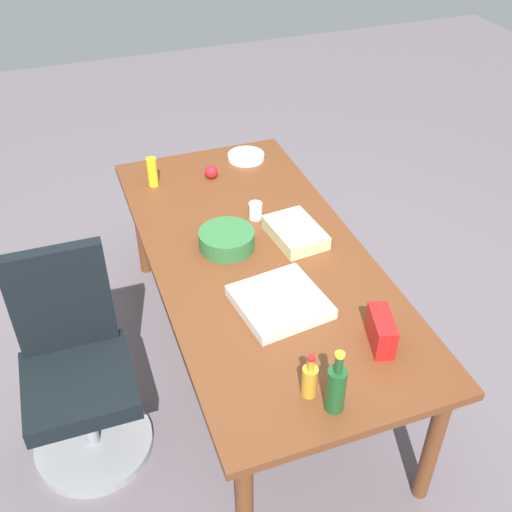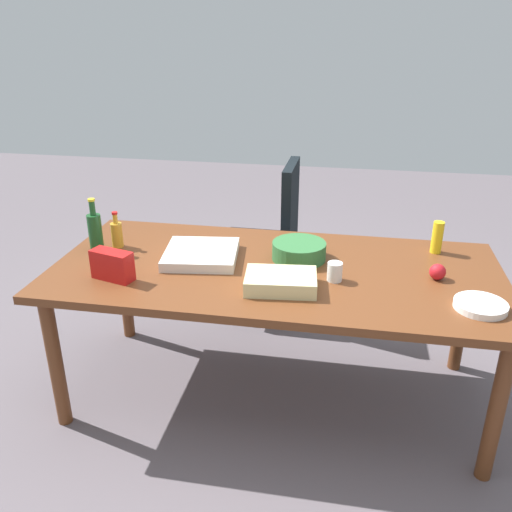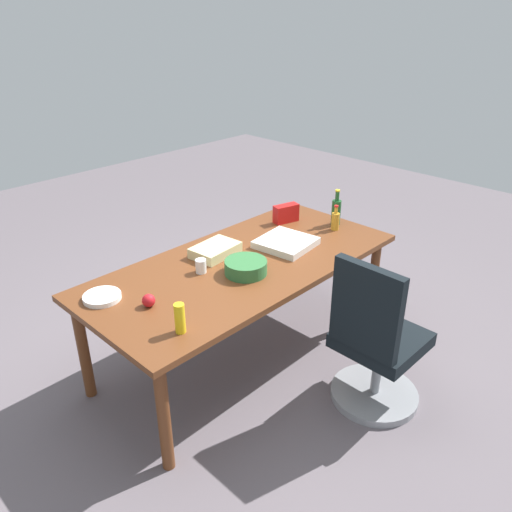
{
  "view_description": "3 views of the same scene",
  "coord_description": "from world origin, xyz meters",
  "px_view_note": "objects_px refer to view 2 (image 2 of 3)",
  "views": [
    {
      "loc": [
        -2.22,
        0.81,
        2.57
      ],
      "look_at": [
        -0.11,
        0.05,
        0.83
      ],
      "focal_mm": 43.27,
      "sensor_mm": 36.0,
      "label": 1
    },
    {
      "loc": [
        0.33,
        -2.37,
        1.87
      ],
      "look_at": [
        -0.09,
        -0.07,
        0.84
      ],
      "focal_mm": 37.69,
      "sensor_mm": 36.0,
      "label": 2
    },
    {
      "loc": [
        2.1,
        2.15,
        2.29
      ],
      "look_at": [
        -0.05,
        0.07,
        0.81
      ],
      "focal_mm": 35.4,
      "sensor_mm": 36.0,
      "label": 3
    }
  ],
  "objects_px": {
    "conference_table": "(275,280)",
    "paper_cup": "(335,272)",
    "sheet_cake": "(281,281)",
    "wine_bottle": "(95,231)",
    "office_chair": "(266,255)",
    "pizza_box": "(201,254)",
    "salad_bowl": "(299,251)",
    "paper_plate_stack": "(481,306)",
    "mustard_bottle": "(437,237)",
    "dressing_bottle": "(117,234)",
    "apple_red": "(438,272)",
    "chip_bag_red": "(112,265)"
  },
  "relations": [
    {
      "from": "sheet_cake",
      "to": "paper_cup",
      "type": "bearing_deg",
      "value": 28.08
    },
    {
      "from": "dressing_bottle",
      "to": "sheet_cake",
      "type": "xyz_separation_m",
      "value": [
        0.93,
        -0.33,
        -0.04
      ]
    },
    {
      "from": "pizza_box",
      "to": "mustard_bottle",
      "type": "bearing_deg",
      "value": 6.87
    },
    {
      "from": "dressing_bottle",
      "to": "sheet_cake",
      "type": "relative_size",
      "value": 0.61
    },
    {
      "from": "dressing_bottle",
      "to": "chip_bag_red",
      "type": "distance_m",
      "value": 0.4
    },
    {
      "from": "conference_table",
      "to": "office_chair",
      "type": "bearing_deg",
      "value": 102.15
    },
    {
      "from": "conference_table",
      "to": "salad_bowl",
      "type": "bearing_deg",
      "value": 51.0
    },
    {
      "from": "conference_table",
      "to": "pizza_box",
      "type": "distance_m",
      "value": 0.4
    },
    {
      "from": "pizza_box",
      "to": "chip_bag_red",
      "type": "distance_m",
      "value": 0.46
    },
    {
      "from": "paper_plate_stack",
      "to": "sheet_cake",
      "type": "bearing_deg",
      "value": 177.62
    },
    {
      "from": "dressing_bottle",
      "to": "salad_bowl",
      "type": "bearing_deg",
      "value": 0.61
    },
    {
      "from": "dressing_bottle",
      "to": "salad_bowl",
      "type": "relative_size",
      "value": 0.72
    },
    {
      "from": "apple_red",
      "to": "dressing_bottle",
      "type": "height_order",
      "value": "dressing_bottle"
    },
    {
      "from": "salad_bowl",
      "to": "pizza_box",
      "type": "bearing_deg",
      "value": -170.01
    },
    {
      "from": "office_chair",
      "to": "salad_bowl",
      "type": "bearing_deg",
      "value": -69.54
    },
    {
      "from": "conference_table",
      "to": "dressing_bottle",
      "type": "distance_m",
      "value": 0.89
    },
    {
      "from": "paper_cup",
      "to": "chip_bag_red",
      "type": "relative_size",
      "value": 0.45
    },
    {
      "from": "wine_bottle",
      "to": "chip_bag_red",
      "type": "xyz_separation_m",
      "value": [
        0.23,
        -0.31,
        -0.04
      ]
    },
    {
      "from": "office_chair",
      "to": "dressing_bottle",
      "type": "relative_size",
      "value": 5.31
    },
    {
      "from": "mustard_bottle",
      "to": "sheet_cake",
      "type": "xyz_separation_m",
      "value": [
        -0.74,
        -0.55,
        -0.05
      ]
    },
    {
      "from": "apple_red",
      "to": "paper_cup",
      "type": "distance_m",
      "value": 0.48
    },
    {
      "from": "wine_bottle",
      "to": "salad_bowl",
      "type": "xyz_separation_m",
      "value": [
        1.06,
        0.07,
        -0.06
      ]
    },
    {
      "from": "paper_plate_stack",
      "to": "salad_bowl",
      "type": "bearing_deg",
      "value": 154.91
    },
    {
      "from": "office_chair",
      "to": "pizza_box",
      "type": "relative_size",
      "value": 2.89
    },
    {
      "from": "mustard_bottle",
      "to": "paper_plate_stack",
      "type": "xyz_separation_m",
      "value": [
        0.11,
        -0.59,
        -0.07
      ]
    },
    {
      "from": "sheet_cake",
      "to": "salad_bowl",
      "type": "relative_size",
      "value": 1.18
    },
    {
      "from": "pizza_box",
      "to": "sheet_cake",
      "type": "distance_m",
      "value": 0.51
    },
    {
      "from": "apple_red",
      "to": "salad_bowl",
      "type": "bearing_deg",
      "value": 169.93
    },
    {
      "from": "paper_cup",
      "to": "wine_bottle",
      "type": "bearing_deg",
      "value": 173.35
    },
    {
      "from": "paper_cup",
      "to": "sheet_cake",
      "type": "xyz_separation_m",
      "value": [
        -0.24,
        -0.13,
        -0.01
      ]
    },
    {
      "from": "office_chair",
      "to": "wine_bottle",
      "type": "bearing_deg",
      "value": -130.85
    },
    {
      "from": "paper_cup",
      "to": "sheet_cake",
      "type": "distance_m",
      "value": 0.27
    },
    {
      "from": "apple_red",
      "to": "pizza_box",
      "type": "distance_m",
      "value": 1.15
    },
    {
      "from": "office_chair",
      "to": "paper_plate_stack",
      "type": "bearing_deg",
      "value": -46.94
    },
    {
      "from": "pizza_box",
      "to": "mustard_bottle",
      "type": "relative_size",
      "value": 2.13
    },
    {
      "from": "wine_bottle",
      "to": "paper_plate_stack",
      "type": "bearing_deg",
      "value": -9.33
    },
    {
      "from": "pizza_box",
      "to": "wine_bottle",
      "type": "xyz_separation_m",
      "value": [
        -0.57,
        0.02,
        0.08
      ]
    },
    {
      "from": "conference_table",
      "to": "mustard_bottle",
      "type": "xyz_separation_m",
      "value": [
        0.8,
        0.34,
        0.16
      ]
    },
    {
      "from": "pizza_box",
      "to": "salad_bowl",
      "type": "distance_m",
      "value": 0.5
    },
    {
      "from": "pizza_box",
      "to": "sheet_cake",
      "type": "height_order",
      "value": "sheet_cake"
    },
    {
      "from": "office_chair",
      "to": "apple_red",
      "type": "distance_m",
      "value": 1.39
    },
    {
      "from": "wine_bottle",
      "to": "dressing_bottle",
      "type": "bearing_deg",
      "value": 33.93
    },
    {
      "from": "conference_table",
      "to": "paper_cup",
      "type": "bearing_deg",
      "value": -17.66
    },
    {
      "from": "pizza_box",
      "to": "paper_cup",
      "type": "relative_size",
      "value": 4.0
    },
    {
      "from": "paper_cup",
      "to": "wine_bottle",
      "type": "relative_size",
      "value": 0.32
    },
    {
      "from": "conference_table",
      "to": "sheet_cake",
      "type": "xyz_separation_m",
      "value": [
        0.06,
        -0.22,
        0.11
      ]
    },
    {
      "from": "sheet_cake",
      "to": "dressing_bottle",
      "type": "bearing_deg",
      "value": 160.29
    },
    {
      "from": "conference_table",
      "to": "sheet_cake",
      "type": "bearing_deg",
      "value": -75.82
    },
    {
      "from": "conference_table",
      "to": "paper_cup",
      "type": "xyz_separation_m",
      "value": [
        0.29,
        -0.09,
        0.12
      ]
    },
    {
      "from": "office_chair",
      "to": "wine_bottle",
      "type": "xyz_separation_m",
      "value": [
        -0.76,
        -0.88,
        0.46
      ]
    }
  ]
}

